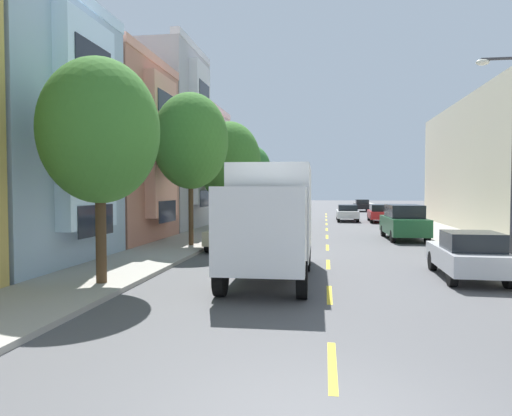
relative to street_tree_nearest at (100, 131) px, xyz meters
name	(u,v)px	position (x,y,z in m)	size (l,w,h in m)	color
ground_plane	(327,226)	(6.40, 23.05, -4.42)	(160.00, 160.00, 0.00)	#4C4C4F
sidewalk_left	(229,226)	(-0.70, 21.05, -4.35)	(3.20, 120.00, 0.14)	#A39E93
sidewalk_right	(431,229)	(13.50, 21.05, -4.35)	(3.20, 120.00, 0.14)	#A39E93
lane_centerline_dashes	(327,233)	(6.40, 17.55, -4.41)	(0.14, 47.20, 0.01)	yellow
townhouse_third_terracotta	(50,155)	(-8.22, 10.58, 0.18)	(12.66, 7.30, 9.59)	#B27560
townhouse_fourth_dove_grey	(113,143)	(-8.24, 18.08, 1.58)	(12.69, 7.30, 12.39)	#A8A8AD
townhouse_fifth_rose	(161,168)	(-7.54, 25.58, 0.12)	(11.31, 7.30, 9.48)	#CC9E9E
street_tree_nearest	(100,131)	(0.00, 0.00, 0.00)	(3.34, 3.34, 6.33)	#47331E
street_tree_second	(191,141)	(0.00, 8.91, 0.63)	(3.55, 3.55, 7.18)	#47331E
street_tree_third	(229,162)	(0.00, 17.82, 0.17)	(4.17, 4.17, 7.11)	#47331E
street_tree_farthest	(251,168)	(0.00, 26.74, 0.20)	(3.36, 3.36, 6.37)	#47331E
street_lamp	(510,145)	(12.35, 4.31, -0.16)	(1.35, 0.28, 7.14)	#38383D
delivery_box_truck	(272,215)	(4.60, 2.44, -2.43)	(2.51, 7.27, 3.56)	white
parked_suv_forest	(404,222)	(10.60, 14.27, -3.43)	(2.09, 4.85, 1.93)	#194C28
parked_wagon_red	(380,213)	(10.88, 27.96, -3.61)	(1.93, 4.74, 1.50)	#AD1E1E
parked_sedan_orange	(291,205)	(1.92, 47.33, -3.67)	(1.81, 4.50, 1.43)	orange
parked_hatchback_black	(362,205)	(10.81, 46.81, -3.66)	(1.81, 4.03, 1.50)	black
parked_hatchback_champagne	(232,233)	(1.96, 8.98, -3.66)	(1.78, 4.02, 1.50)	tan
parked_hatchback_silver	(468,255)	(10.68, 2.83, -3.66)	(1.83, 4.04, 1.50)	#B2B5BA
parked_hatchback_navy	(259,221)	(2.12, 17.01, -3.66)	(1.82, 4.04, 1.50)	navy
parked_suv_charcoal	(277,210)	(2.10, 27.95, -3.43)	(2.05, 4.84, 1.93)	#333338
moving_white_sedan	(347,213)	(8.20, 28.72, -3.67)	(1.80, 4.50, 1.43)	silver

